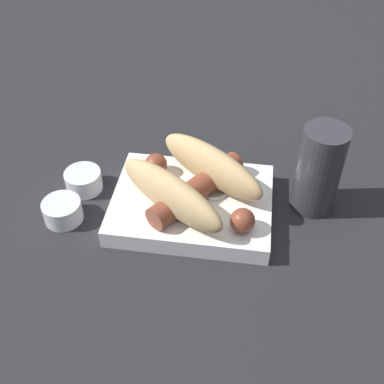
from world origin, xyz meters
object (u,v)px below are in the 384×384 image
condiment_cup_far (63,212)px  food_tray (192,204)px  drink_glass (319,170)px  bread_roll (192,179)px  condiment_cup_near (84,181)px  sausage (197,191)px

condiment_cup_far → food_tray: bearing=-167.1°
food_tray → drink_glass: drink_glass is taller
food_tray → drink_glass: 0.18m
food_tray → bread_roll: bread_roll is taller
bread_roll → condiment_cup_near: bread_roll is taller
condiment_cup_near → condiment_cup_far: 0.07m
condiment_cup_far → drink_glass: 0.36m
sausage → drink_glass: drink_glass is taller
bread_roll → food_tray: bearing=102.8°
condiment_cup_near → food_tray: bearing=171.5°
bread_roll → drink_glass: bearing=-168.4°
bread_roll → drink_glass: (-0.17, -0.04, 0.01)m
sausage → condiment_cup_near: sausage is taller
bread_roll → condiment_cup_near: bearing=-7.3°
sausage → bread_roll: bearing=-43.1°
drink_glass → condiment_cup_near: bearing=2.3°
food_tray → drink_glass: bearing=-167.3°
condiment_cup_far → condiment_cup_near: bearing=-98.5°
bread_roll → sausage: (-0.01, 0.01, -0.01)m
condiment_cup_near → condiment_cup_far: (0.01, 0.07, 0.00)m
sausage → drink_glass: size_ratio=1.25×
bread_roll → condiment_cup_far: bread_roll is taller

